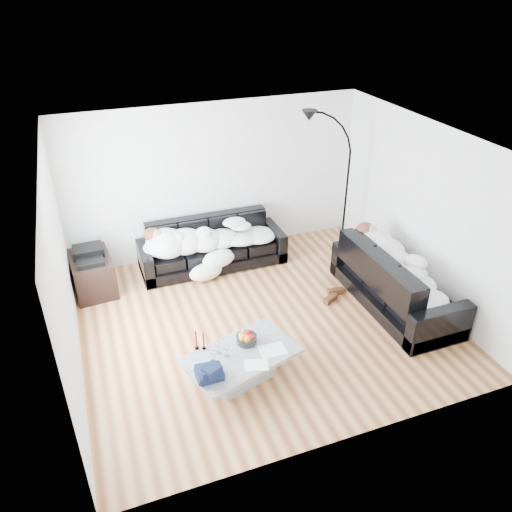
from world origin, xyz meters
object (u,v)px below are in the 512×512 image
object	(u,v)px
candle_right	(204,341)
stereo	(89,254)
sleeper_back	(212,233)
wine_glass_b	(213,356)
fruit_bowl	(247,337)
floor_lamp	(346,192)
coffee_table	(242,366)
wine_glass_c	(227,350)
sleeper_right	(398,267)
sofa_right	(396,279)
candle_left	(196,340)
wine_glass_a	(218,347)
av_cabinet	(92,274)
shoes	(333,295)
sofa_back	(212,244)

from	to	relation	value
candle_right	stereo	size ratio (longest dim) A/B	0.55
sleeper_back	wine_glass_b	bearing A→B (deg)	-106.01
fruit_bowl	floor_lamp	distance (m)	3.48
coffee_table	wine_glass_c	bearing A→B (deg)	174.25
sleeper_right	wine_glass_b	size ratio (longest dim) A/B	10.87
sofa_right	candle_left	bearing A→B (deg)	97.52
coffee_table	wine_glass_a	distance (m)	0.40
sleeper_right	floor_lamp	distance (m)	1.80
av_cabinet	candle_left	bearing A→B (deg)	-71.16
sleeper_back	wine_glass_a	bearing A→B (deg)	-104.75
candle_right	shoes	bearing A→B (deg)	21.69
coffee_table	shoes	distance (m)	2.19
shoes	wine_glass_c	bearing A→B (deg)	-168.37
sofa_back	wine_glass_a	world-z (taller)	sofa_back
wine_glass_a	shoes	bearing A→B (deg)	26.15
coffee_table	candle_right	distance (m)	0.56
floor_lamp	sleeper_right	bearing A→B (deg)	-105.84
sofa_right	candle_left	xyz separation A→B (m)	(-3.11, -0.41, 0.07)
candle_left	floor_lamp	distance (m)	3.89
wine_glass_b	candle_left	bearing A→B (deg)	113.47
sofa_back	sofa_right	bearing A→B (deg)	-42.87
wine_glass_c	floor_lamp	distance (m)	3.81
wine_glass_c	candle_left	xyz separation A→B (m)	(-0.30, 0.26, 0.04)
sleeper_back	floor_lamp	xyz separation A→B (m)	(2.28, -0.26, 0.50)
sofa_right	sleeper_right	bearing A→B (deg)	0.00
sleeper_right	stereo	size ratio (longest dim) A/B	4.32
wine_glass_a	sleeper_right	bearing A→B (deg)	11.41
wine_glass_a	wine_glass_b	world-z (taller)	wine_glass_a
stereo	sofa_back	bearing A→B (deg)	0.77
sofa_back	coffee_table	xyz separation A→B (m)	(-0.43, -2.73, -0.20)
wine_glass_b	floor_lamp	bearing A→B (deg)	38.59
coffee_table	av_cabinet	world-z (taller)	av_cabinet
candle_right	av_cabinet	bearing A→B (deg)	115.24
wine_glass_b	stereo	size ratio (longest dim) A/B	0.40
sofa_right	shoes	distance (m)	0.98
shoes	av_cabinet	bearing A→B (deg)	138.92
sleeper_right	candle_left	distance (m)	3.14
wine_glass_c	candle_right	bearing A→B (deg)	133.82
coffee_table	sofa_right	bearing A→B (deg)	14.60
candle_right	sleeper_back	bearing A→B (deg)	71.41
sleeper_right	shoes	size ratio (longest dim) A/B	4.33
candle_left	shoes	distance (m)	2.54
sleeper_right	av_cabinet	size ratio (longest dim) A/B	2.22
sofa_right	sleeper_right	world-z (taller)	sofa_right
sleeper_right	floor_lamp	xyz separation A→B (m)	(0.08, 1.74, 0.47)
sofa_back	wine_glass_a	distance (m)	2.72
sofa_right	av_cabinet	world-z (taller)	sofa_right
sofa_right	wine_glass_b	size ratio (longest dim) A/B	12.68
candle_right	fruit_bowl	bearing A→B (deg)	-7.05
wine_glass_c	floor_lamp	world-z (taller)	floor_lamp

